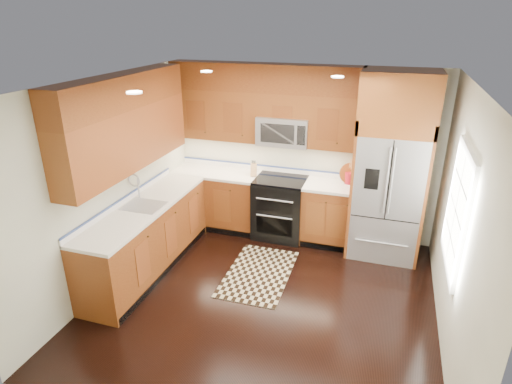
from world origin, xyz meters
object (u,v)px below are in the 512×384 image
(range, at_px, (280,208))
(utensil_crock, at_px, (349,175))
(rug, at_px, (259,273))
(refrigerator, at_px, (391,168))
(knife_block, at_px, (254,169))

(range, height_order, utensil_crock, utensil_crock)
(rug, bearing_deg, range, 90.25)
(refrigerator, distance_m, knife_block, 2.01)
(range, bearing_deg, refrigerator, -1.40)
(rug, relative_size, knife_block, 5.61)
(rug, bearing_deg, knife_block, 110.35)
(range, distance_m, rug, 1.24)
(range, bearing_deg, utensil_crock, 8.71)
(range, relative_size, knife_block, 3.89)
(refrigerator, xyz_separation_m, knife_block, (-1.99, 0.08, -0.26))
(rug, xyz_separation_m, utensil_crock, (0.98, 1.30, 1.06))
(range, xyz_separation_m, utensil_crock, (1.00, 0.15, 0.60))
(knife_block, xyz_separation_m, utensil_crock, (1.44, 0.11, 0.03))
(rug, distance_m, knife_block, 1.64)
(range, distance_m, utensil_crock, 1.17)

